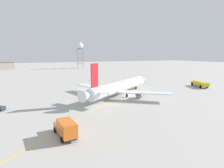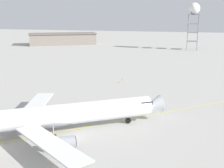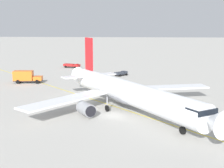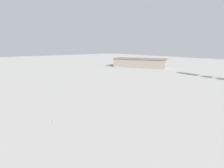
# 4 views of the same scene
# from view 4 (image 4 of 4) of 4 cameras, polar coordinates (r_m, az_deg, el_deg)

# --- Properties ---
(terminal_shed) EXTENTS (35.10, 46.82, 7.64)m
(terminal_shed) POSITION_cam_4_polar(r_m,az_deg,el_deg) (156.94, 8.89, 6.62)
(terminal_shed) COLOR gray
(terminal_shed) RESTS_ON ground_plane
(safety_cone_near) EXTENTS (0.36, 0.36, 0.55)m
(safety_cone_near) POSITION_cam_4_polar(r_m,az_deg,el_deg) (47.29, -18.05, -11.02)
(safety_cone_near) COLOR orange
(safety_cone_near) RESTS_ON ground_plane
(safety_cone_mid) EXTENTS (0.36, 0.36, 0.55)m
(safety_cone_mid) POSITION_cam_4_polar(r_m,az_deg,el_deg) (48.50, -13.81, -10.17)
(safety_cone_mid) COLOR orange
(safety_cone_mid) RESTS_ON ground_plane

